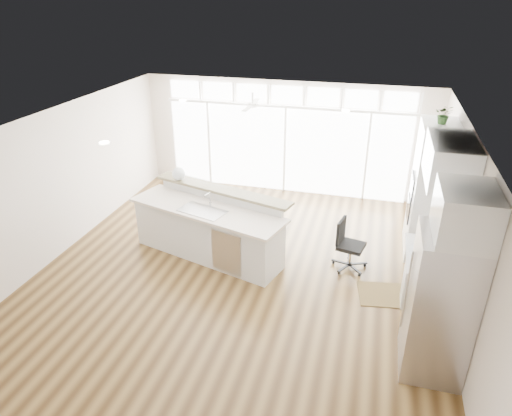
# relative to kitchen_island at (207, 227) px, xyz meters

# --- Properties ---
(floor) EXTENTS (7.00, 8.00, 0.02)m
(floor) POSITION_rel_kitchen_island_xyz_m (0.74, -0.52, -0.61)
(floor) COLOR #412C14
(floor) RESTS_ON ground
(ceiling) EXTENTS (7.00, 8.00, 0.02)m
(ceiling) POSITION_rel_kitchen_island_xyz_m (0.74, -0.52, 2.10)
(ceiling) COLOR white
(ceiling) RESTS_ON wall_back
(wall_back) EXTENTS (7.00, 0.04, 2.70)m
(wall_back) POSITION_rel_kitchen_island_xyz_m (0.74, 3.48, 0.75)
(wall_back) COLOR beige
(wall_back) RESTS_ON floor
(wall_front) EXTENTS (7.00, 0.04, 2.70)m
(wall_front) POSITION_rel_kitchen_island_xyz_m (0.74, -4.52, 0.75)
(wall_front) COLOR beige
(wall_front) RESTS_ON floor
(wall_left) EXTENTS (0.04, 8.00, 2.70)m
(wall_left) POSITION_rel_kitchen_island_xyz_m (-2.76, -0.52, 0.75)
(wall_left) COLOR beige
(wall_left) RESTS_ON floor
(wall_right) EXTENTS (0.04, 8.00, 2.70)m
(wall_right) POSITION_rel_kitchen_island_xyz_m (4.24, -0.52, 0.75)
(wall_right) COLOR beige
(wall_right) RESTS_ON floor
(glass_wall) EXTENTS (5.80, 0.06, 2.08)m
(glass_wall) POSITION_rel_kitchen_island_xyz_m (0.74, 3.42, 0.45)
(glass_wall) COLOR white
(glass_wall) RESTS_ON wall_back
(transom_row) EXTENTS (5.90, 0.06, 0.40)m
(transom_row) POSITION_rel_kitchen_island_xyz_m (0.74, 3.42, 1.78)
(transom_row) COLOR white
(transom_row) RESTS_ON wall_back
(desk_window) EXTENTS (0.04, 0.85, 0.85)m
(desk_window) POSITION_rel_kitchen_island_xyz_m (4.20, -0.22, 0.95)
(desk_window) COLOR white
(desk_window) RESTS_ON wall_right
(ceiling_fan) EXTENTS (1.16, 1.16, 0.32)m
(ceiling_fan) POSITION_rel_kitchen_island_xyz_m (0.24, 2.28, 1.88)
(ceiling_fan) COLOR white
(ceiling_fan) RESTS_ON ceiling
(recessed_lights) EXTENTS (3.40, 3.00, 0.02)m
(recessed_lights) POSITION_rel_kitchen_island_xyz_m (0.74, -0.32, 2.08)
(recessed_lights) COLOR white
(recessed_lights) RESTS_ON ceiling
(oven_cabinet) EXTENTS (0.64, 1.20, 2.50)m
(oven_cabinet) POSITION_rel_kitchen_island_xyz_m (3.91, 1.28, 0.65)
(oven_cabinet) COLOR silver
(oven_cabinet) RESTS_ON floor
(desk_nook) EXTENTS (0.72, 1.30, 0.76)m
(desk_nook) POSITION_rel_kitchen_island_xyz_m (3.87, -0.22, -0.22)
(desk_nook) COLOR silver
(desk_nook) RESTS_ON floor
(upper_cabinets) EXTENTS (0.64, 1.30, 0.64)m
(upper_cabinets) POSITION_rel_kitchen_island_xyz_m (3.91, -0.22, 1.75)
(upper_cabinets) COLOR silver
(upper_cabinets) RESTS_ON wall_right
(refrigerator) EXTENTS (0.76, 0.90, 2.00)m
(refrigerator) POSITION_rel_kitchen_island_xyz_m (3.85, -1.87, 0.40)
(refrigerator) COLOR #B7B6BB
(refrigerator) RESTS_ON floor
(fridge_cabinet) EXTENTS (0.64, 0.90, 0.60)m
(fridge_cabinet) POSITION_rel_kitchen_island_xyz_m (3.91, -1.87, 1.70)
(fridge_cabinet) COLOR silver
(fridge_cabinet) RESTS_ON wall_right
(framed_photos) EXTENTS (0.06, 0.22, 0.80)m
(framed_photos) POSITION_rel_kitchen_island_xyz_m (4.20, 0.40, 0.80)
(framed_photos) COLOR black
(framed_photos) RESTS_ON wall_right
(kitchen_island) EXTENTS (3.23, 1.94, 1.20)m
(kitchen_island) POSITION_rel_kitchen_island_xyz_m (0.00, 0.00, 0.00)
(kitchen_island) COLOR silver
(kitchen_island) RESTS_ON floor
(rug) EXTENTS (1.04, 0.82, 0.01)m
(rug) POSITION_rel_kitchen_island_xyz_m (3.32, -0.42, -0.60)
(rug) COLOR #392912
(rug) RESTS_ON floor
(office_chair) EXTENTS (0.57, 0.54, 0.93)m
(office_chair) POSITION_rel_kitchen_island_xyz_m (2.63, 0.24, -0.13)
(office_chair) COLOR black
(office_chair) RESTS_ON floor
(fishbowl) EXTENTS (0.35, 0.35, 0.26)m
(fishbowl) POSITION_rel_kitchen_island_xyz_m (-0.80, 0.65, 0.73)
(fishbowl) COLOR silver
(fishbowl) RESTS_ON kitchen_island
(monitor) EXTENTS (0.13, 0.47, 0.39)m
(monitor) POSITION_rel_kitchen_island_xyz_m (3.79, -0.22, 0.35)
(monitor) COLOR black
(monitor) RESTS_ON desk_nook
(keyboard) EXTENTS (0.17, 0.34, 0.02)m
(keyboard) POSITION_rel_kitchen_island_xyz_m (3.62, -0.22, 0.17)
(keyboard) COLOR silver
(keyboard) RESTS_ON desk_nook
(potted_plant) EXTENTS (0.33, 0.36, 0.25)m
(potted_plant) POSITION_rel_kitchen_island_xyz_m (3.91, 1.28, 2.03)
(potted_plant) COLOR #345D27
(potted_plant) RESTS_ON oven_cabinet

